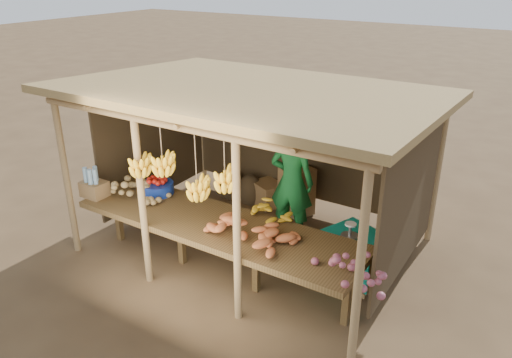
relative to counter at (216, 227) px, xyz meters
The scene contains 13 objects.
ground 1.20m from the counter, 90.00° to the left, with size 60.00×60.00×0.00m, color brown.
stall_structure 1.51m from the counter, 90.70° to the left, with size 4.70×3.50×2.43m.
counter is the anchor object (origin of this frame).
potato_heap 1.47m from the counter, behind, with size 0.96×0.58×0.37m, color #A08452, non-canonical shape.
sweet_potato_heap 0.61m from the counter, ahead, with size 1.07×0.64×0.36m, color #C56332, non-canonical shape.
onion_heap 1.93m from the counter, ahead, with size 0.86×0.51×0.36m, color #A45060, non-canonical shape.
banana_pile 0.72m from the counter, 37.41° to the left, with size 0.54×0.33×0.34m, color gold, non-canonical shape.
tomato_basin 1.26m from the counter, 167.76° to the left, with size 0.46×0.46×0.24m.
bottle_box 1.93m from the counter, behind, with size 0.34×0.27×0.43m.
vendor 1.47m from the counter, 77.80° to the left, with size 0.65×0.43×1.80m, color #197430.
tarp_crate 1.81m from the counter, 28.77° to the left, with size 0.92×0.87×0.88m.
carton_stack 2.19m from the counter, 94.16° to the left, with size 1.16×0.56×0.80m.
burlap_sacks 2.40m from the counter, 116.35° to the left, with size 0.84×0.44×0.59m.
Camera 1 is at (3.39, -5.39, 3.81)m, focal length 35.00 mm.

